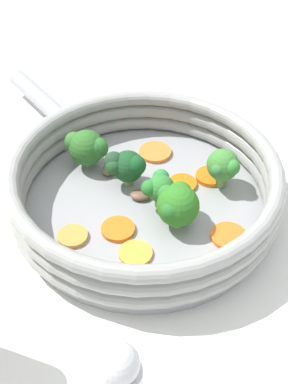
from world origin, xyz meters
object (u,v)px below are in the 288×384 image
(skillet, at_px, (144,206))
(broccoli_floret_2, at_px, (124,167))
(broccoli_floret_3, at_px, (177,205))
(mushroom_piece_1, at_px, (138,196))
(carrot_slice_0, at_px, (229,236))
(carrot_slice_2, at_px, (73,236))
(broccoli_floret_1, at_px, (88,147))
(carrot_slice_6, at_px, (118,229))
(mushroom_piece_0, at_px, (110,169))
(carrot_slice_5, at_px, (135,253))
(carrot_slice_4, at_px, (155,152))
(carrot_slice_3, at_px, (181,183))
(carrot_slice_1, at_px, (210,176))
(broccoli_floret_4, at_px, (223,166))
(broccoli_floret_0, at_px, (160,188))

(skillet, xyz_separation_m, broccoli_floret_2, (0.01, -0.04, 0.04))
(broccoli_floret_3, relative_size, mushroom_piece_1, 2.11)
(carrot_slice_0, relative_size, carrot_slice_2, 1.19)
(broccoli_floret_1, bearing_deg, carrot_slice_6, 78.76)
(mushroom_piece_0, bearing_deg, broccoli_floret_1, -55.65)
(broccoli_floret_2, height_order, mushroom_piece_1, broccoli_floret_2)
(carrot_slice_5, height_order, broccoli_floret_2, broccoli_floret_2)
(mushroom_piece_0, bearing_deg, carrot_slice_4, -177.96)
(carrot_slice_2, relative_size, carrot_slice_4, 0.79)
(carrot_slice_0, distance_m, carrot_slice_4, 0.17)
(skillet, relative_size, mushroom_piece_1, 11.72)
(carrot_slice_3, distance_m, mushroom_piece_0, 0.09)
(skillet, relative_size, carrot_slice_5, 8.09)
(carrot_slice_1, relative_size, broccoli_floret_4, 0.69)
(broccoli_floret_3, bearing_deg, carrot_slice_5, 13.82)
(carrot_slice_4, height_order, broccoli_floret_1, broccoli_floret_1)
(skillet, xyz_separation_m, broccoli_floret_4, (-0.09, 0.03, 0.04))
(broccoli_floret_2, distance_m, broccoli_floret_4, 0.12)
(carrot_slice_5, distance_m, broccoli_floret_0, 0.08)
(carrot_slice_5, relative_size, mushroom_piece_1, 1.45)
(carrot_slice_3, height_order, broccoli_floret_1, broccoli_floret_1)
(broccoli_floret_2, relative_size, broccoli_floret_4, 0.90)
(carrot_slice_3, distance_m, broccoli_floret_2, 0.07)
(carrot_slice_6, relative_size, broccoli_floret_3, 0.71)
(broccoli_floret_1, distance_m, mushroom_piece_1, 0.09)
(broccoli_floret_0, distance_m, mushroom_piece_0, 0.09)
(carrot_slice_1, distance_m, broccoli_floret_3, 0.09)
(broccoli_floret_3, bearing_deg, carrot_slice_2, -20.61)
(broccoli_floret_1, xyz_separation_m, mushroom_piece_1, (-0.02, 0.08, -0.03))
(skillet, bearing_deg, carrot_slice_6, 27.55)
(broccoli_floret_1, bearing_deg, broccoli_floret_3, 105.12)
(carrot_slice_2, distance_m, carrot_slice_6, 0.05)
(carrot_slice_2, relative_size, carrot_slice_6, 0.89)
(carrot_slice_1, distance_m, carrot_slice_3, 0.04)
(carrot_slice_0, relative_size, broccoli_floret_3, 0.75)
(carrot_slice_2, bearing_deg, broccoli_floret_3, 159.39)
(carrot_slice_1, bearing_deg, broccoli_floret_1, -39.89)
(carrot_slice_0, xyz_separation_m, broccoli_floret_4, (-0.04, -0.07, 0.03))
(carrot_slice_3, relative_size, broccoli_floret_0, 0.81)
(broccoli_floret_0, bearing_deg, carrot_slice_4, -118.67)
(broccoli_floret_2, bearing_deg, skillet, 97.78)
(carrot_slice_3, bearing_deg, broccoli_floret_3, 51.27)
(carrot_slice_4, bearing_deg, broccoli_floret_1, -14.55)
(broccoli_floret_0, height_order, mushroom_piece_1, broccoli_floret_0)
(carrot_slice_3, distance_m, mushroom_piece_1, 0.06)
(carrot_slice_3, xyz_separation_m, carrot_slice_4, (-0.00, -0.07, 0.00))
(broccoli_floret_1, relative_size, mushroom_piece_0, 2.21)
(carrot_slice_2, distance_m, broccoli_floret_4, 0.19)
(broccoli_floret_0, bearing_deg, carrot_slice_1, -173.50)
(carrot_slice_1, height_order, carrot_slice_2, same)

